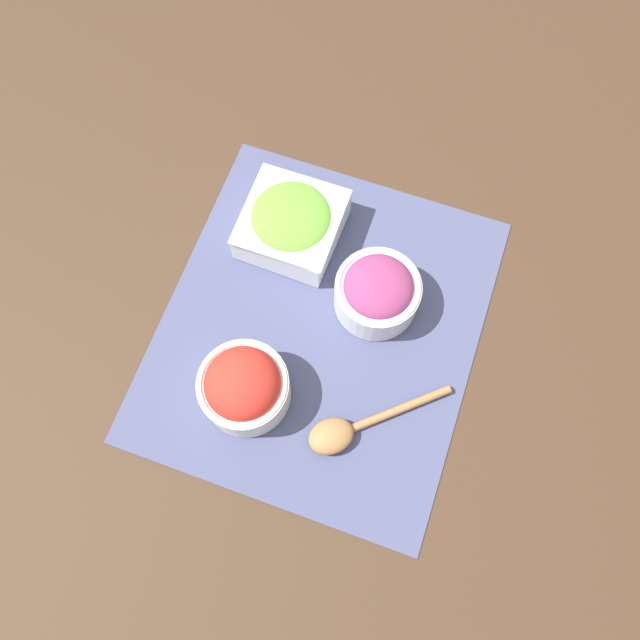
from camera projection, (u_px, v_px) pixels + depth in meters
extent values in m
plane|color=#422D1E|center=(320.00, 328.00, 0.94)|extent=(3.00, 3.00, 0.00)
cube|color=#474C70|center=(320.00, 327.00, 0.94)|extent=(0.53, 0.46, 0.00)
cube|color=white|center=(292.00, 226.00, 0.96)|extent=(0.15, 0.15, 0.06)
cube|color=white|center=(291.00, 217.00, 0.94)|extent=(0.15, 0.15, 0.00)
ellipsoid|color=#6BAD38|center=(291.00, 217.00, 0.94)|extent=(0.12, 0.12, 0.04)
cylinder|color=silver|center=(377.00, 295.00, 0.92)|extent=(0.13, 0.13, 0.06)
torus|color=silver|center=(379.00, 287.00, 0.89)|extent=(0.12, 0.12, 0.01)
ellipsoid|color=#93386B|center=(379.00, 287.00, 0.89)|extent=(0.10, 0.10, 0.04)
cylinder|color=white|center=(245.00, 389.00, 0.87)|extent=(0.13, 0.13, 0.06)
torus|color=white|center=(242.00, 383.00, 0.84)|extent=(0.12, 0.12, 0.01)
ellipsoid|color=red|center=(242.00, 383.00, 0.84)|extent=(0.11, 0.11, 0.07)
cylinder|color=#9E7042|center=(396.00, 411.00, 0.89)|extent=(0.12, 0.14, 0.01)
ellipsoid|color=#9E7042|center=(331.00, 436.00, 0.87)|extent=(0.08, 0.08, 0.03)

